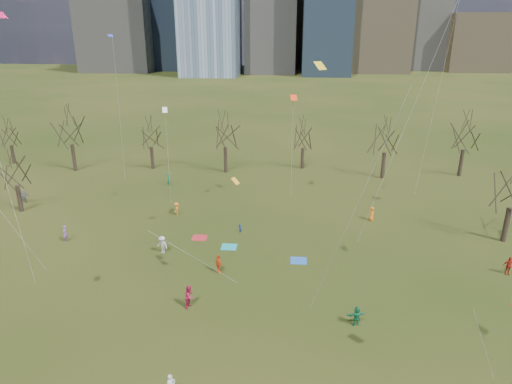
# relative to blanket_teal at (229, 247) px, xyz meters

# --- Properties ---
(ground) EXTENTS (500.00, 500.00, 0.00)m
(ground) POSITION_rel_blanket_teal_xyz_m (3.00, -14.28, -0.01)
(ground) COLOR black
(ground) RESTS_ON ground
(bare_tree_row) EXTENTS (113.04, 29.80, 9.50)m
(bare_tree_row) POSITION_rel_blanket_teal_xyz_m (2.91, 22.95, 6.10)
(bare_tree_row) COLOR black
(bare_tree_row) RESTS_ON ground
(blanket_teal) EXTENTS (1.60, 1.50, 0.03)m
(blanket_teal) POSITION_rel_blanket_teal_xyz_m (0.00, 0.00, 0.00)
(blanket_teal) COLOR teal
(blanket_teal) RESTS_ON ground
(blanket_navy) EXTENTS (1.60, 1.50, 0.03)m
(blanket_navy) POSITION_rel_blanket_teal_xyz_m (7.19, -2.38, 0.00)
(blanket_navy) COLOR blue
(blanket_navy) RESTS_ON ground
(blanket_crimson) EXTENTS (1.60, 1.50, 0.03)m
(blanket_crimson) POSITION_rel_blanket_teal_xyz_m (-3.48, 1.92, 0.00)
(blanket_crimson) COLOR #B4242A
(blanket_crimson) RESTS_ON ground
(person_2) EXTENTS (0.97, 1.12, 1.98)m
(person_2) POSITION_rel_blanket_teal_xyz_m (-1.72, -10.91, 0.97)
(person_2) COLOR #B91A42
(person_2) RESTS_ON ground
(person_4) EXTENTS (1.01, 1.11, 1.81)m
(person_4) POSITION_rel_blanket_teal_xyz_m (-0.24, -5.25, 0.89)
(person_4) COLOR #FB4E1B
(person_4) RESTS_ON ground
(person_5) EXTENTS (1.55, 0.84, 1.59)m
(person_5) POSITION_rel_blanket_teal_xyz_m (11.49, -12.27, 0.78)
(person_5) COLOR #186F43
(person_5) RESTS_ON ground
(person_7) EXTENTS (0.50, 0.71, 1.83)m
(person_7) POSITION_rel_blanket_teal_xyz_m (-17.51, -0.07, 0.90)
(person_7) COLOR #9054A8
(person_7) RESTS_ON ground
(person_8) EXTENTS (0.55, 0.59, 0.98)m
(person_8) POSITION_rel_blanket_teal_xyz_m (0.70, 3.68, 0.47)
(person_8) COLOR #264BA6
(person_8) RESTS_ON ground
(person_9) EXTENTS (1.34, 1.08, 1.81)m
(person_9) POSITION_rel_blanket_teal_xyz_m (-6.52, -1.76, 0.89)
(person_9) COLOR silver
(person_9) RESTS_ON ground
(person_10) EXTENTS (1.04, 0.47, 1.75)m
(person_10) POSITION_rel_blanket_teal_xyz_m (26.39, -3.43, 0.86)
(person_10) COLOR #A02216
(person_10) RESTS_ON ground
(person_11) EXTENTS (1.31, 1.59, 1.71)m
(person_11) POSITION_rel_blanket_teal_xyz_m (-28.19, 10.50, 0.84)
(person_11) COLOR slate
(person_11) RESTS_ON ground
(person_12) EXTENTS (0.69, 0.92, 1.72)m
(person_12) POSITION_rel_blanket_teal_xyz_m (15.83, 8.24, 0.84)
(person_12) COLOR orange
(person_12) RESTS_ON ground
(person_13) EXTENTS (0.73, 0.82, 1.87)m
(person_13) POSITION_rel_blanket_teal_xyz_m (-11.24, 18.69, 0.92)
(person_13) COLOR #186E4F
(person_13) RESTS_ON ground
(person_15) EXTENTS (0.68, 1.08, 1.59)m
(person_15) POSITION_rel_blanket_teal_xyz_m (-7.48, 8.07, 0.78)
(person_15) COLOR orange
(person_15) RESTS_ON ground
(kites_airborne) EXTENTS (49.57, 42.05, 30.17)m
(kites_airborne) POSITION_rel_blanket_teal_xyz_m (4.85, -4.16, 13.13)
(kites_airborne) COLOR orange
(kites_airborne) RESTS_ON ground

